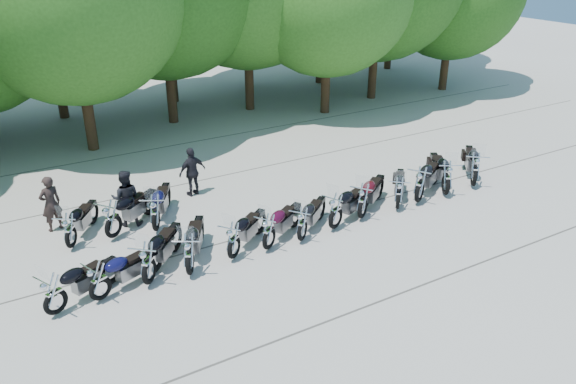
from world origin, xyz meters
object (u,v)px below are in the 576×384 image
motorcycle_3 (189,253)px  rider_2 (192,172)px  motorcycle_6 (302,223)px  motorcycle_10 (420,183)px  motorcycle_4 (234,239)px  motorcycle_9 (399,192)px  motorcycle_7 (336,210)px  motorcycle_13 (70,230)px  motorcycle_2 (148,262)px  motorcycle_0 (54,293)px  motorcycle_5 (269,231)px  motorcycle_15 (155,212)px  motorcycle_14 (112,218)px  rider_1 (126,198)px  motorcycle_12 (475,168)px  rider_0 (51,204)px  motorcycle_8 (363,200)px  motorcycle_11 (447,177)px  motorcycle_1 (99,280)px

motorcycle_3 → rider_2: size_ratio=1.39×
motorcycle_6 → motorcycle_10: motorcycle_10 is taller
motorcycle_4 → motorcycle_9: 5.81m
motorcycle_3 → motorcycle_7: motorcycle_3 is taller
motorcycle_13 → motorcycle_9: bearing=-162.1°
motorcycle_2 → motorcycle_0: bearing=44.7°
motorcycle_0 → motorcycle_2: bearing=-112.4°
motorcycle_5 → motorcycle_15: motorcycle_15 is taller
motorcycle_14 → rider_1: rider_1 is taller
motorcycle_2 → motorcycle_12: 11.58m
motorcycle_7 → motorcycle_15: (-4.64, 2.57, 0.01)m
motorcycle_12 → rider_1: rider_1 is taller
motorcycle_2 → motorcycle_15: 2.80m
motorcycle_2 → motorcycle_5: size_ratio=1.08×
motorcycle_14 → rider_0: (-1.40, 1.47, 0.18)m
motorcycle_14 → rider_2: size_ratio=1.43×
motorcycle_8 → motorcycle_6: bearing=61.3°
motorcycle_3 → motorcycle_10: motorcycle_10 is taller
motorcycle_10 → motorcycle_8: bearing=58.5°
motorcycle_3 → motorcycle_5: size_ratio=1.06×
motorcycle_9 → motorcycle_15: size_ratio=0.93×
motorcycle_13 → motorcycle_3: bearing=162.5°
rider_0 → motorcycle_7: bearing=133.4°
motorcycle_12 → motorcycle_15: motorcycle_12 is taller
motorcycle_9 → rider_2: (-5.20, 4.37, 0.23)m
motorcycle_14 → rider_1: 0.94m
motorcycle_7 → rider_1: rider_1 is taller
motorcycle_9 → motorcycle_11: (2.07, 0.01, 0.08)m
motorcycle_3 → rider_0: rider_0 is taller
motorcycle_11 → rider_2: (-7.28, 4.36, 0.14)m
motorcycle_8 → motorcycle_11: motorcycle_11 is taller
motorcycle_4 → rider_1: bearing=-8.3°
motorcycle_7 → motorcycle_0: bearing=68.1°
motorcycle_5 → motorcycle_9: 4.76m
motorcycle_1 → motorcycle_9: size_ratio=0.97×
motorcycle_5 → motorcycle_7: (2.27, 0.05, 0.03)m
rider_2 → motorcycle_4: bearing=71.7°
motorcycle_9 → rider_2: size_ratio=1.29×
rider_0 → rider_1: bearing=142.6°
motorcycle_3 → motorcycle_4: bearing=-143.5°
motorcycle_13 → rider_1: (1.78, 0.65, 0.27)m
motorcycle_15 → rider_2: bearing=-106.2°
motorcycle_0 → motorcycle_15: 4.27m
motorcycle_10 → rider_0: bearing=38.1°
motorcycle_12 → rider_2: bearing=14.2°
motorcycle_4 → motorcycle_15: (-1.32, 2.57, 0.04)m
motorcycle_1 → motorcycle_9: bearing=-109.7°
motorcycle_13 → motorcycle_10: bearing=-160.8°
motorcycle_2 → motorcycle_12: bearing=-137.8°
rider_0 → motorcycle_0: bearing=64.9°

